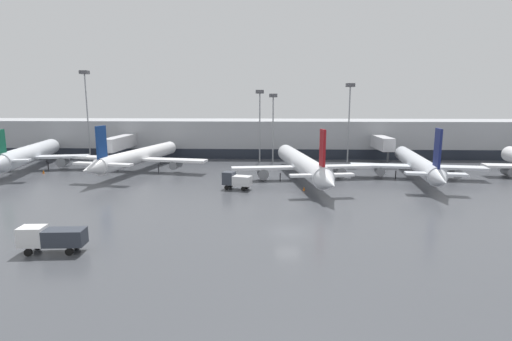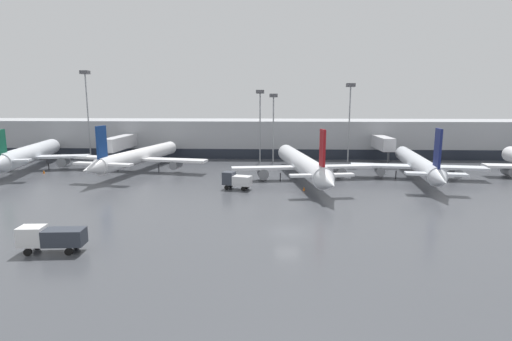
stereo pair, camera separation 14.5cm
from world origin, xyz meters
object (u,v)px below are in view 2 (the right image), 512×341
apron_light_mast_1 (86,91)px  apron_light_mast_6 (350,100)px  parked_jet_2 (302,164)px  service_truck_2 (236,180)px  parked_jet_3 (139,156)px  parked_jet_4 (418,164)px  apron_light_mast_4 (260,105)px  traffic_cone_1 (304,189)px  service_truck_1 (51,237)px  traffic_cone_2 (225,177)px  traffic_cone_0 (44,172)px  parked_jet_0 (30,154)px  apron_light_mast_5 (273,107)px

apron_light_mast_1 → apron_light_mast_6: 60.61m
parked_jet_2 → service_truck_2: size_ratio=7.95×
parked_jet_3 → parked_jet_4: (52.48, -5.34, -0.31)m
apron_light_mast_4 → service_truck_2: bearing=-95.5°
service_truck_2 → traffic_cone_1: bearing=-165.7°
parked_jet_2 → service_truck_2: bearing=119.2°
parked_jet_2 → apron_light_mast_4: (-8.11, 20.77, 10.20)m
parked_jet_2 → apron_light_mast_1: apron_light_mast_1 is taller
parked_jet_4 → apron_light_mast_4: size_ratio=2.19×
parked_jet_4 → service_truck_2: size_ratio=7.35×
service_truck_1 → traffic_cone_2: 37.39m
traffic_cone_1 → traffic_cone_2: traffic_cone_2 is taller
traffic_cone_0 → parked_jet_4: bearing=-2.0°
parked_jet_3 → parked_jet_4: size_ratio=0.99×
traffic_cone_2 → apron_light_mast_4: size_ratio=0.05×
parked_jet_0 → parked_jet_2: parked_jet_2 is taller
parked_jet_3 → traffic_cone_0: size_ratio=53.71×
parked_jet_0 → service_truck_1: size_ratio=5.96×
parked_jet_2 → traffic_cone_0: size_ratio=58.47×
apron_light_mast_5 → parked_jet_3: bearing=-153.1°
apron_light_mast_1 → apron_light_mast_5: size_ratio=1.34×
service_truck_1 → apron_light_mast_5: bearing=-114.8°
parked_jet_4 → traffic_cone_1: (-21.06, -10.38, -2.42)m
traffic_cone_0 → service_truck_1: bearing=-59.0°
service_truck_1 → apron_light_mast_1: (-22.97, 58.21, 14.61)m
parked_jet_0 → apron_light_mast_4: size_ratio=2.19×
service_truck_1 → apron_light_mast_6: size_ratio=0.34×
traffic_cone_1 → parked_jet_0: bearing=163.2°
service_truck_2 → traffic_cone_2: 8.62m
traffic_cone_2 → apron_light_mast_4: 25.34m
parked_jet_0 → apron_light_mast_5: bearing=-87.6°
parked_jet_2 → apron_light_mast_6: size_ratio=2.18×
service_truck_2 → traffic_cone_2: service_truck_2 is taller
apron_light_mast_4 → service_truck_1: bearing=-107.2°
parked_jet_4 → service_truck_1: size_ratio=5.96×
parked_jet_4 → traffic_cone_1: parked_jet_4 is taller
parked_jet_4 → traffic_cone_1: 23.61m
parked_jet_3 → parked_jet_2: bearing=-91.9°
parked_jet_0 → parked_jet_4: parked_jet_4 is taller
parked_jet_0 → apron_light_mast_5: 51.58m
parked_jet_4 → apron_light_mast_4: bearing=63.6°
parked_jet_2 → parked_jet_3: size_ratio=1.09×
parked_jet_2 → service_truck_1: size_ratio=6.44×
service_truck_1 → traffic_cone_2: bearing=-113.2°
service_truck_2 → apron_light_mast_1: bearing=-22.6°
parked_jet_0 → traffic_cone_2: bearing=-113.2°
service_truck_1 → apron_light_mast_1: 64.26m
parked_jet_4 → apron_light_mast_5: apron_light_mast_5 is taller
traffic_cone_1 → traffic_cone_0: bearing=165.4°
apron_light_mast_5 → apron_light_mast_4: bearing=169.9°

